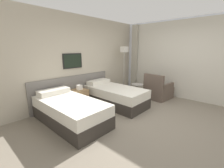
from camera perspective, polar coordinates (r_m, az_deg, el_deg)
name	(u,v)px	position (r m, az deg, el deg)	size (l,w,h in m)	color
ground_plane	(146,119)	(3.92, 12.86, -12.80)	(16.00, 16.00, 0.00)	slate
wall_headboard	(86,61)	(5.03, -9.95, 8.47)	(10.00, 0.10, 2.70)	#B7AD99
wall_window	(183,60)	(5.71, 25.53, 8.35)	(0.21, 4.75, 2.70)	white
bed_near_door	(70,111)	(3.70, -15.75, -9.79)	(0.97, 1.94, 0.68)	#332D28
bed_near_window	(114,96)	(4.66, 0.94, -4.43)	(0.97, 1.94, 0.68)	#332D28
nightstand	(80,97)	(4.66, -12.12, -4.97)	(0.38, 0.43, 0.65)	#9E7A51
floor_lamp	(124,55)	(5.74, 4.69, 10.88)	(0.24, 0.24, 1.78)	#9E9993
side_table	(137,89)	(5.21, 9.52, -1.81)	(0.38, 0.38, 0.53)	gray
armchair	(158,91)	(5.48, 17.10, -2.49)	(0.90, 0.81, 0.88)	brown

